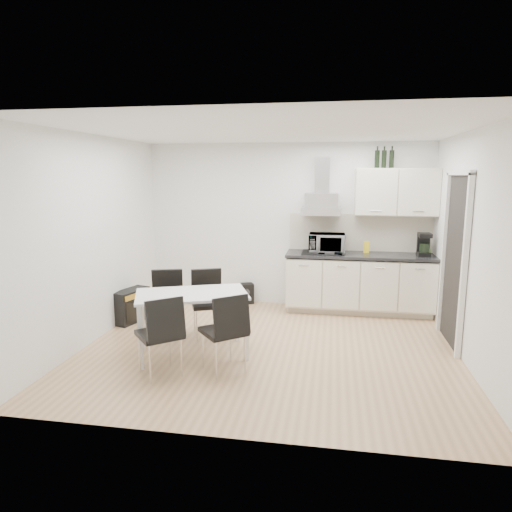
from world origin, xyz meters
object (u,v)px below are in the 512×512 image
Objects in this scene: chair_near_left at (160,335)px; guitar_amp at (131,306)px; chair_far_left at (167,305)px; chair_far_right at (208,305)px; floor_speaker at (247,293)px; chair_near_right at (223,332)px; kitchenette at (362,259)px; dining_table at (192,301)px.

guitar_amp is at bearing 82.55° from chair_near_left.
chair_far_right is at bearing 177.11° from chair_far_left.
chair_far_right is at bearing -119.54° from floor_speaker.
chair_far_left is 1.29m from chair_near_right.
guitar_amp is at bearing -53.73° from chair_far_left.
floor_speaker is at bearing 174.83° from kitchenette.
chair_far_left is 1.94m from floor_speaker.
chair_far_left is at bearing 114.50° from dining_table.
chair_near_left is at bearing -129.57° from kitchenette.
floor_speaker is at bearing 56.36° from guitar_amp.
kitchenette reaches higher than guitar_amp.
dining_table is at bearing 64.98° from chair_far_right.
chair_near_right is 1.43× the size of guitar_amp.
guitar_amp is at bearing -41.06° from chair_far_right.
chair_far_right and chair_near_right have the same top height.
kitchenette reaches higher than floor_speaker.
guitar_amp is at bearing 118.87° from dining_table.
kitchenette reaches higher than chair_near_left.
kitchenette is 2.86× the size of chair_near_left.
kitchenette is 3.52m from guitar_amp.
floor_speaker is (-0.25, 2.65, -0.27)m from chair_near_right.
chair_far_left is 0.53m from chair_far_right.
chair_near_right is 2.67m from floor_speaker.
dining_table is 1.67m from guitar_amp.
guitar_amp is at bearing -162.26° from kitchenette.
chair_far_left and chair_far_right have the same top height.
dining_table is at bearing 118.80° from chair_far_left.
kitchenette is 3.51m from chair_near_left.
kitchenette is 2.97m from chair_near_right.
kitchenette is at bearing 9.50° from chair_near_left.
chair_near_right is at bearing 91.67° from chair_far_right.
dining_table is 1.64× the size of chair_near_right.
chair_far_left is at bearing -7.99° from chair_far_right.
chair_near_left is (0.32, -1.07, 0.00)m from chair_far_left.
dining_table is at bearing -22.84° from guitar_amp.
chair_near_left is at bearing -120.57° from floor_speaker.
kitchenette is 3.04m from chair_far_left.
dining_table is 1.64× the size of chair_near_left.
floor_speaker is at bearing -129.02° from chair_far_left.
chair_far_left is 1.00× the size of chair_near_left.
kitchenette is 2.54m from chair_far_right.
dining_table is 2.36× the size of guitar_amp.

